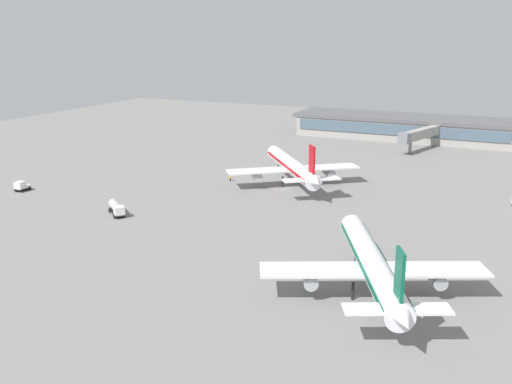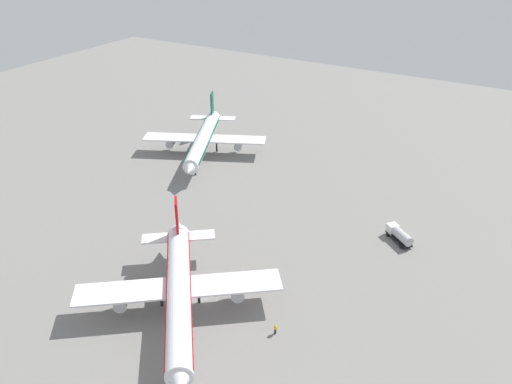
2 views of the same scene
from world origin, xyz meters
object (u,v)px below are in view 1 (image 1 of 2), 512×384
at_px(fuel_truck, 117,208).
at_px(baggage_tug, 21,186).
at_px(airplane_taxiing, 372,264).
at_px(airplane_at_gate, 292,166).
at_px(ground_crew_worker, 230,178).

distance_m(fuel_truck, baggage_tug, 31.11).
bearing_deg(airplane_taxiing, airplane_at_gate, 6.61).
height_order(airplane_taxiing, ground_crew_worker, airplane_taxiing).
bearing_deg(ground_crew_worker, airplane_taxiing, 61.63).
xyz_separation_m(airplane_at_gate, ground_crew_worker, (14.62, 3.51, -3.51)).
xyz_separation_m(airplane_taxiing, baggage_tug, (85.05, -19.05, -3.11)).
bearing_deg(fuel_truck, airplane_at_gate, 97.48).
bearing_deg(ground_crew_worker, fuel_truck, 3.59).
bearing_deg(ground_crew_worker, baggage_tug, -36.81).
bearing_deg(fuel_truck, airplane_taxiing, 24.73).
bearing_deg(airplane_at_gate, airplane_taxiing, 174.00).
bearing_deg(baggage_tug, ground_crew_worker, 124.40).
bearing_deg(airplane_at_gate, ground_crew_worker, 65.49).
xyz_separation_m(fuel_truck, ground_crew_worker, (-8.03, -33.26, -0.54)).
distance_m(airplane_taxiing, ground_crew_worker, 66.23).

